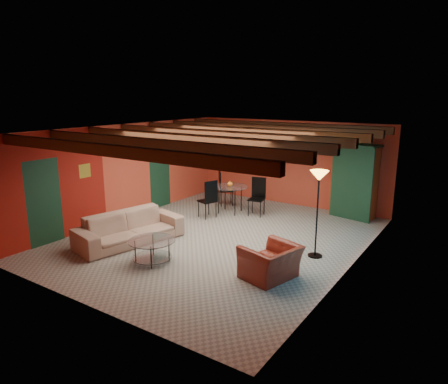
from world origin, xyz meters
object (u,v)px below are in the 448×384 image
Objects in this scene: armchair at (271,262)px; potted_plant at (358,138)px; vase at (230,173)px; armoire at (354,182)px; sofa at (130,228)px; floor_lamp at (317,214)px; coffee_table at (152,251)px; dining_table at (230,194)px.

potted_plant is at bearing -165.96° from armchair.
vase reaches higher than armchair.
armoire reaches higher than armchair.
sofa is 6.71m from potted_plant.
armoire is (0.10, 5.02, 0.71)m from armchair.
floor_lamp is at bearing -54.19° from sofa.
floor_lamp is at bearing -86.42° from potted_plant.
coffee_table is 3.64m from floor_lamp.
floor_lamp is at bearing -176.59° from armchair.
dining_table is 12.35× the size of vase.
armchair is at bearing -74.52° from sofa.
coffee_table is (-2.46, -0.70, -0.08)m from armchair.
armoire is (2.57, 5.72, 0.79)m from coffee_table.
sofa is 2.56× the size of coffee_table.
dining_table is (-3.13, 3.39, 0.23)m from armchair.
coffee_table is 4.26m from vase.
potted_plant is at bearing -23.24° from sofa.
potted_plant is at bearing 26.71° from dining_table.
potted_plant reaches higher than dining_table.
floor_lamp is at bearing -28.33° from vase.
armchair is 4.70m from vase.
floor_lamp is at bearing -75.28° from armoire.
armoire is at bearing 26.71° from dining_table.
coffee_table is at bearing -103.02° from armoire.
dining_table is 4.02m from potted_plant.
vase reaches higher than dining_table.
armchair is 4.62m from dining_table.
armoire is at bearing 26.71° from vase.
armchair reaches higher than coffee_table.
armoire is 1.07× the size of floor_lamp.
armchair is (3.72, 0.14, -0.04)m from sofa.
armchair is at bearing -101.80° from floor_lamp.
armoire is at bearing -23.24° from sofa.
potted_plant is (2.57, 5.72, 2.06)m from coffee_table.
potted_plant is at bearing 26.71° from vase.
floor_lamp reaches higher than coffee_table.
sofa reaches higher than coffee_table.
vase is (-3.45, 1.86, 0.24)m from floor_lamp.
potted_plant reaches higher than armoire.
vase reaches higher than coffee_table.
coffee_table is at bearing -100.72° from sofa.
potted_plant is at bearing 0.00° from armoire.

